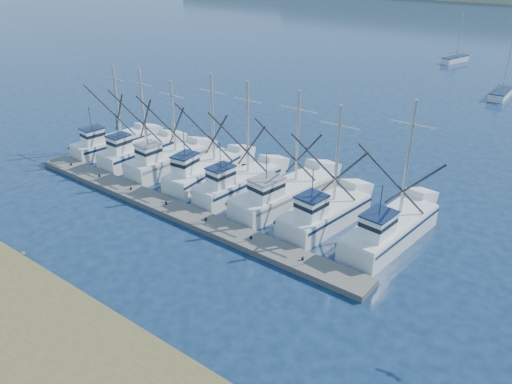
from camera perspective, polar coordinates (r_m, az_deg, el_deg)
ground at (r=28.41m, az=-5.62°, el=-11.98°), size 500.00×500.00×0.00m
floating_dock at (r=36.93m, az=-9.15°, el=-2.10°), size 31.13×2.45×0.41m
trawler_fleet at (r=39.24m, az=-3.06°, el=1.21°), size 30.99×9.35×9.28m
sailboat_near at (r=72.92m, az=26.17°, el=10.04°), size 1.98×5.79×8.10m
sailboat_far at (r=93.51m, az=21.80°, el=13.90°), size 2.99×6.10×8.10m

